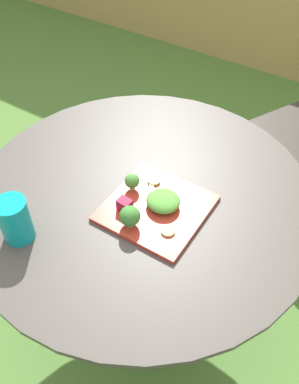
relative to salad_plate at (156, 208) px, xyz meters
The scene contains 11 objects.
ground_plane 0.77m from the salad_plate, 152.45° to the left, with size 12.00×12.00×0.00m, color #4C7533.
patio_table 0.24m from the salad_plate, 152.45° to the left, with size 1.08×1.08×0.76m.
salad_plate is the anchor object (origin of this frame).
drinking_glass 0.40m from the salad_plate, 133.41° to the right, with size 0.09×0.09×0.14m.
fork 0.05m from the salad_plate, 134.44° to the left, with size 0.11×0.13×0.00m.
lettuce_mound 0.03m from the salad_plate, 42.78° to the left, with size 0.10×0.10×0.04m, color #519338.
broccoli_floret_0 0.11m from the salad_plate, 104.50° to the right, with size 0.06×0.06×0.07m.
broccoli_floret_1 0.11m from the salad_plate, 167.30° to the left, with size 0.05×0.05×0.06m.
cucumber_slice_0 0.11m from the salad_plate, 125.82° to the left, with size 0.04×0.04×0.01m, color #8EB766.
cucumber_slice_1 0.10m from the salad_plate, 38.86° to the right, with size 0.04×0.04×0.01m, color #8EB766.
beet_chunk_0 0.10m from the salad_plate, 141.72° to the right, with size 0.04×0.03×0.04m, color maroon.
Camera 1 is at (0.50, -0.75, 1.71)m, focal length 39.57 mm.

